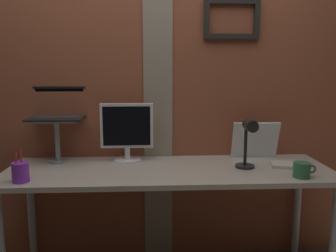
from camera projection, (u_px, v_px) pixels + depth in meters
brick_wall_back at (149, 71)px, 2.45m from camera, size 3.04×0.16×2.67m
desk at (169, 180)px, 2.20m from camera, size 2.00×0.64×0.74m
monitor at (127, 129)px, 2.33m from camera, size 0.35×0.18×0.39m
laptop_stand at (57, 134)px, 2.31m from camera, size 0.28×0.22×0.28m
laptop at (58, 110)px, 2.35m from camera, size 0.35×0.29×0.21m
whiteboard_panel at (255, 140)px, 2.42m from camera, size 0.32×0.09×0.25m
desk_lamp at (248, 139)px, 2.12m from camera, size 0.12×0.20×0.32m
pen_cup at (20, 172)px, 1.92m from camera, size 0.09×0.09×0.18m
coffee_mug at (302, 170)px, 2.00m from camera, size 0.13×0.10×0.09m
paper_clutter_stack at (288, 165)px, 2.22m from camera, size 0.23×0.18×0.02m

